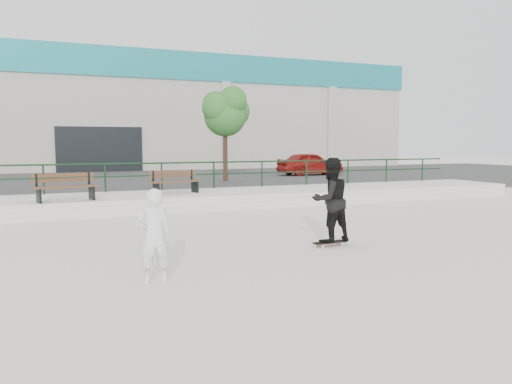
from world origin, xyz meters
name	(u,v)px	position (x,y,z in m)	size (l,w,h in m)	color
ground	(239,282)	(0.00, 0.00, 0.00)	(120.00, 120.00, 0.00)	beige
ledge	(141,202)	(0.00, 9.50, 0.25)	(30.00, 3.00, 0.50)	beige
parking_strip	(112,183)	(0.00, 18.00, 0.25)	(60.00, 14.00, 0.50)	#343434
railing	(134,171)	(0.00, 10.80, 1.24)	(28.00, 0.06, 1.03)	#13351B
commercial_building	(89,111)	(0.00, 31.99, 4.58)	(44.20, 16.33, 8.00)	#BCB6A9
bench_left	(65,187)	(-2.38, 8.46, 0.92)	(1.89, 0.89, 0.84)	#4C311A
bench_right	(175,182)	(1.19, 9.49, 0.90)	(1.80, 0.82, 0.80)	#4C311A
tree	(226,111)	(4.65, 14.18, 3.68)	(2.39, 2.12, 4.24)	#412B20
red_car	(310,164)	(10.23, 16.41, 1.12)	(1.46, 3.62, 1.23)	maroon
skateboard	(330,243)	(2.81, 1.88, 0.07)	(0.79, 0.27, 0.09)	black
standing_skater	(330,200)	(2.81, 1.88, 1.01)	(0.89, 0.69, 1.83)	black
seated_skater	(154,236)	(-1.28, 0.40, 0.77)	(0.56, 0.37, 1.53)	white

